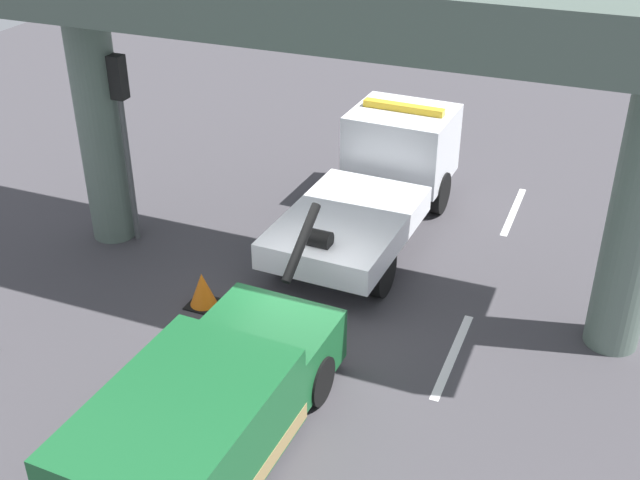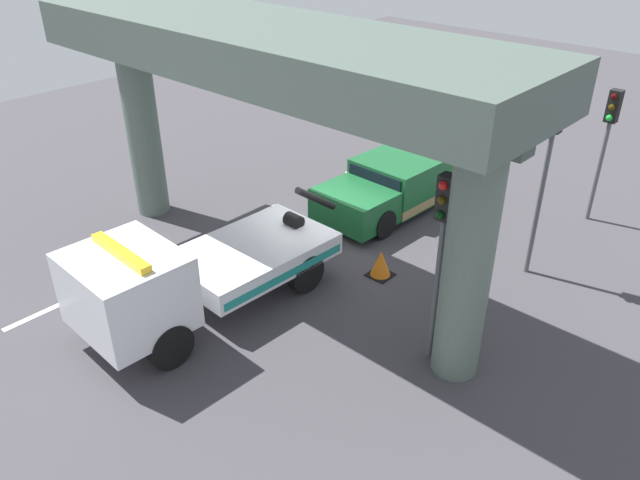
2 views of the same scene
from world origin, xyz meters
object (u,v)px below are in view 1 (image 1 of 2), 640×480
(tow_truck_white, at_px, (380,177))
(traffic_light_mid, at_px, (122,109))
(traffic_cone_orange, at_px, (203,290))
(towed_van_green, at_px, (204,418))

(tow_truck_white, height_order, traffic_light_mid, traffic_light_mid)
(traffic_light_mid, xyz_separation_m, traffic_cone_orange, (-1.80, -2.68, -2.71))
(towed_van_green, distance_m, traffic_light_mid, 7.52)
(towed_van_green, distance_m, traffic_cone_orange, 4.14)
(tow_truck_white, relative_size, towed_van_green, 1.38)
(towed_van_green, relative_size, traffic_cone_orange, 7.34)
(traffic_light_mid, bearing_deg, tow_truck_white, -61.24)
(tow_truck_white, xyz_separation_m, traffic_light_mid, (-2.63, 4.79, 1.85))
(traffic_light_mid, height_order, traffic_cone_orange, traffic_light_mid)
(traffic_light_mid, bearing_deg, traffic_cone_orange, -123.78)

